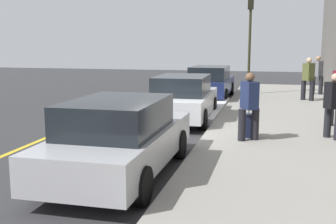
{
  "coord_description": "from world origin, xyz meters",
  "views": [
    {
      "loc": [
        -11.34,
        -2.67,
        2.54
      ],
      "look_at": [
        -2.36,
        -0.45,
        1.01
      ],
      "focal_mm": 44.36,
      "sensor_mm": 36.0,
      "label": 1
    }
  ],
  "objects": [
    {
      "name": "rolling_suitcase",
      "position": [
        -0.67,
        -2.17,
        0.45
      ],
      "size": [
        0.34,
        0.22,
        0.96
      ],
      "color": "#191E38",
      "rests_on": "sidewalk"
    },
    {
      "name": "ground_plane",
      "position": [
        0.0,
        0.0,
        0.0
      ],
      "size": [
        56.0,
        56.0,
        0.0
      ],
      "primitive_type": "plane",
      "color": "#333335"
    },
    {
      "name": "sidewalk",
      "position": [
        0.0,
        -3.3,
        0.07
      ],
      "size": [
        28.0,
        4.6,
        0.15
      ],
      "primitive_type": "cube",
      "color": "gray",
      "rests_on": "ground"
    },
    {
      "name": "parked_car_white",
      "position": [
        1.95,
        0.11,
        0.76
      ],
      "size": [
        4.55,
        2.0,
        1.51
      ],
      "color": "black",
      "rests_on": "ground"
    },
    {
      "name": "pedestrian_navy_coat",
      "position": [
        -1.03,
        -2.19,
        1.05
      ],
      "size": [
        0.54,
        0.5,
        1.69
      ],
      "color": "black",
      "rests_on": "sidewalk"
    },
    {
      "name": "snow_bank_curb",
      "position": [
        3.95,
        -0.7,
        0.11
      ],
      "size": [
        5.38,
        0.56,
        0.22
      ],
      "primitive_type": "cube",
      "color": "white",
      "rests_on": "ground"
    },
    {
      "name": "parked_car_silver",
      "position": [
        -4.02,
        0.09,
        0.76
      ],
      "size": [
        4.56,
        1.91,
        1.51
      ],
      "color": "black",
      "rests_on": "ground"
    },
    {
      "name": "pedestrian_olive_coat",
      "position": [
        7.12,
        -4.23,
        1.12
      ],
      "size": [
        0.58,
        0.53,
        1.81
      ],
      "color": "black",
      "rests_on": "sidewalk"
    },
    {
      "name": "parked_car_navy",
      "position": [
        7.8,
        0.05,
        0.76
      ],
      "size": [
        4.79,
        1.91,
        1.51
      ],
      "color": "black",
      "rests_on": "ground"
    },
    {
      "name": "pedestrian_grey_coat",
      "position": [
        9.57,
        -4.84,
        1.12
      ],
      "size": [
        0.58,
        0.54,
        1.82
      ],
      "color": "black",
      "rests_on": "sidewalk"
    },
    {
      "name": "lane_stripe_centre",
      "position": [
        0.0,
        3.2,
        0.0
      ],
      "size": [
        28.0,
        0.14,
        0.01
      ],
      "primitive_type": "cube",
      "color": "gold",
      "rests_on": "ground"
    },
    {
      "name": "pedestrian_black_coat",
      "position": [
        -0.33,
        -4.25,
        1.04
      ],
      "size": [
        0.49,
        0.53,
        1.66
      ],
      "color": "black",
      "rests_on": "sidewalk"
    },
    {
      "name": "traffic_light_pole",
      "position": [
        8.87,
        -1.65,
        3.28
      ],
      "size": [
        0.35,
        0.26,
        4.66
      ],
      "color": "#2D2D19",
      "rests_on": "sidewalk"
    }
  ]
}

